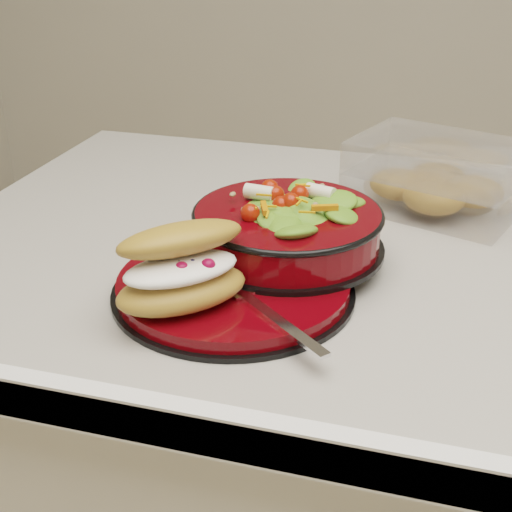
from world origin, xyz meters
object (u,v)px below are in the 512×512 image
(croissant, at_px, (183,268))
(pastry_box, at_px, (437,178))
(fork, at_px, (267,313))
(dinner_plate, at_px, (234,286))
(salad_bowl, at_px, (288,222))

(croissant, relative_size, pastry_box, 0.62)
(pastry_box, bearing_deg, fork, -91.48)
(dinner_plate, relative_size, fork, 1.87)
(salad_bowl, bearing_deg, pastry_box, 55.70)
(croissant, height_order, fork, croissant)
(salad_bowl, height_order, fork, salad_bowl)
(dinner_plate, xyz_separation_m, fork, (0.05, -0.06, 0.01))
(dinner_plate, distance_m, fork, 0.08)
(fork, height_order, pastry_box, pastry_box)
(dinner_plate, distance_m, pastry_box, 0.37)
(dinner_plate, height_order, salad_bowl, salad_bowl)
(croissant, relative_size, fork, 1.13)
(salad_bowl, bearing_deg, fork, -84.00)
(dinner_plate, relative_size, croissant, 1.66)
(dinner_plate, relative_size, pastry_box, 1.02)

